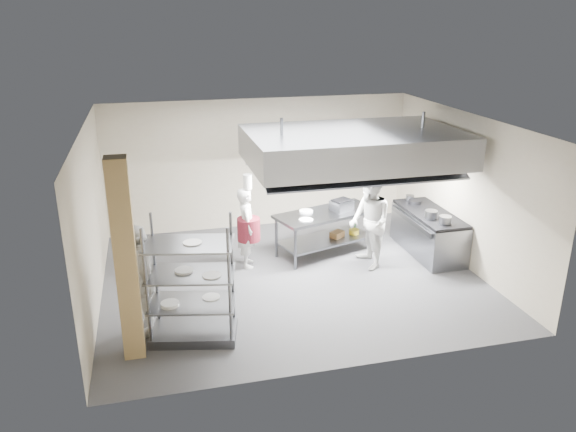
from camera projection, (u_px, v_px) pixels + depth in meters
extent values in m
plane|color=#29292B|center=(292.00, 278.00, 10.74)|extent=(7.00, 7.00, 0.00)
plane|color=silver|center=(293.00, 122.00, 9.72)|extent=(7.00, 7.00, 0.00)
plane|color=#AFA38B|center=(260.00, 164.00, 12.97)|extent=(7.00, 0.00, 7.00)
plane|color=#AFA38B|center=(91.00, 220.00, 9.43)|extent=(0.00, 6.00, 6.00)
plane|color=#AFA38B|center=(464.00, 190.00, 11.04)|extent=(0.00, 6.00, 6.00)
cube|color=tan|center=(126.00, 262.00, 7.83)|extent=(0.30, 0.30, 3.00)
cube|color=slate|center=(354.00, 147.00, 10.59)|extent=(4.00, 2.50, 0.60)
cube|color=white|center=(308.00, 166.00, 10.49)|extent=(1.60, 0.12, 0.04)
cube|color=white|center=(397.00, 160.00, 10.91)|extent=(1.60, 0.12, 0.04)
cube|color=slate|center=(336.00, 161.00, 13.24)|extent=(1.50, 0.28, 0.04)
cube|color=slate|center=(327.00, 213.00, 11.58)|extent=(2.32, 1.50, 0.06)
cube|color=slate|center=(326.00, 239.00, 11.78)|extent=(2.13, 1.36, 0.04)
cube|color=gray|center=(428.00, 234.00, 11.76)|extent=(0.80, 2.00, 0.84)
cube|color=black|center=(430.00, 213.00, 11.61)|extent=(0.78, 1.96, 0.06)
imported|color=silver|center=(247.00, 227.00, 11.02)|extent=(0.45, 0.63, 1.62)
imported|color=silver|center=(369.00, 222.00, 10.94)|extent=(0.72, 0.92, 1.89)
imported|color=silver|center=(141.00, 280.00, 8.61)|extent=(0.64, 1.13, 1.81)
cube|color=slate|center=(342.00, 205.00, 11.66)|extent=(0.52, 0.48, 0.21)
cube|color=brown|center=(337.00, 234.00, 11.83)|extent=(0.35, 0.33, 0.13)
cylinder|color=slate|center=(431.00, 215.00, 11.20)|extent=(0.25, 0.25, 0.17)
cylinder|color=white|center=(193.00, 301.00, 8.57)|extent=(0.28, 0.28, 0.05)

